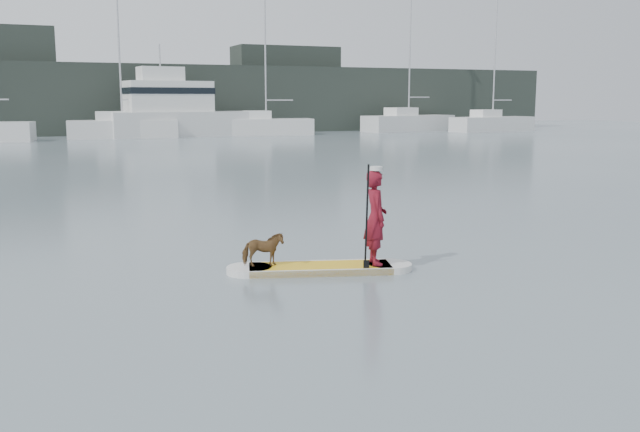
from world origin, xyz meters
name	(u,v)px	position (x,y,z in m)	size (l,w,h in m)	color
ground	(367,255)	(0.00, 0.00, 0.00)	(140.00, 140.00, 0.00)	slate
paddleboard	(320,268)	(-1.39, -0.94, 0.06)	(3.19, 1.53, 0.12)	yellow
paddler	(376,218)	(-0.44, -1.22, 0.95)	(0.61, 0.40, 1.67)	maroon
white_cap	(376,168)	(-0.44, -1.22, 1.82)	(0.22, 0.22, 0.07)	silver
dog	(263,249)	(-2.35, -0.64, 0.42)	(0.33, 0.72, 0.61)	#54321C
paddle	(367,230)	(-0.73, -1.46, 0.80)	(0.12, 0.30, 2.00)	black
sailboat_d	(122,127)	(1.20, 45.49, 0.87)	(8.45, 3.16, 12.21)	silver
sailboat_e	(265,125)	(13.11, 45.70, 0.81)	(8.09, 3.65, 11.32)	silver
sailboat_f	(408,121)	(27.76, 47.13, 0.95)	(9.72, 4.52, 14.02)	silver
motor_yacht_a	(177,111)	(5.78, 46.36, 2.06)	(12.56, 5.00, 7.34)	silver
shore_mass	(95,99)	(0.00, 53.00, 3.00)	(90.00, 6.00, 6.00)	black
shore_building_east	(286,89)	(18.00, 54.00, 4.00)	(10.00, 4.00, 8.00)	black
sailboat_g	(492,122)	(34.86, 43.73, 0.86)	(8.81, 3.68, 12.73)	silver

